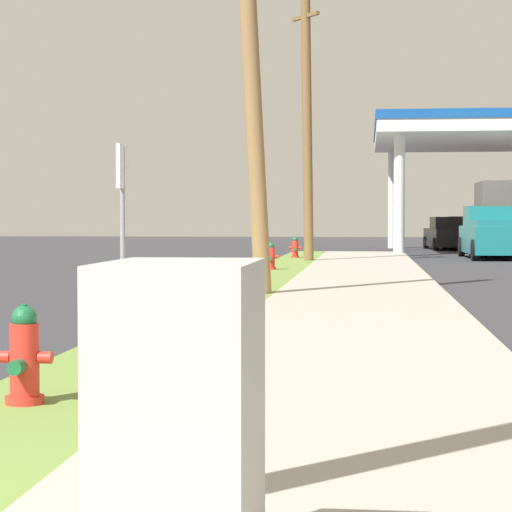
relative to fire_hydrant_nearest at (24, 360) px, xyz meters
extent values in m
cylinder|color=red|center=(0.00, 0.01, -0.30)|extent=(0.29, 0.29, 0.06)
cylinder|color=red|center=(0.00, 0.01, -0.03)|extent=(0.22, 0.22, 0.60)
sphere|color=#196038|center=(0.00, 0.01, 0.31)|extent=(0.19, 0.19, 0.19)
cylinder|color=#196038|center=(0.00, 0.01, 0.39)|extent=(0.06, 0.06, 0.05)
cylinder|color=red|center=(-0.16, 0.01, 0.02)|extent=(0.10, 0.09, 0.09)
cylinder|color=red|center=(0.16, 0.01, 0.02)|extent=(0.10, 0.09, 0.09)
cylinder|color=#196038|center=(0.00, -0.16, -0.03)|extent=(0.11, 0.12, 0.11)
cylinder|color=red|center=(-0.05, 9.72, -0.30)|extent=(0.29, 0.29, 0.06)
cylinder|color=red|center=(-0.05, 9.72, -0.03)|extent=(0.22, 0.22, 0.60)
sphere|color=#196038|center=(-0.05, 9.72, 0.31)|extent=(0.19, 0.19, 0.19)
cylinder|color=#196038|center=(-0.05, 9.72, 0.39)|extent=(0.06, 0.06, 0.05)
cylinder|color=red|center=(-0.21, 9.72, 0.02)|extent=(0.10, 0.09, 0.09)
cylinder|color=red|center=(0.11, 9.72, 0.02)|extent=(0.10, 0.09, 0.09)
cylinder|color=#196038|center=(-0.05, 9.55, -0.03)|extent=(0.11, 0.12, 0.11)
cylinder|color=red|center=(-0.05, 20.10, -0.30)|extent=(0.29, 0.29, 0.06)
cylinder|color=red|center=(-0.05, 20.10, -0.03)|extent=(0.22, 0.22, 0.60)
sphere|color=#196038|center=(-0.05, 20.10, 0.31)|extent=(0.19, 0.19, 0.19)
cylinder|color=#196038|center=(-0.05, 20.10, 0.39)|extent=(0.06, 0.06, 0.05)
cylinder|color=red|center=(-0.21, 20.10, 0.02)|extent=(0.10, 0.09, 0.09)
cylinder|color=red|center=(0.11, 20.10, 0.02)|extent=(0.10, 0.09, 0.09)
cylinder|color=#196038|center=(-0.05, 19.93, -0.03)|extent=(0.11, 0.12, 0.11)
cylinder|color=red|center=(0.02, 28.49, -0.30)|extent=(0.29, 0.29, 0.06)
cylinder|color=red|center=(0.02, 28.49, -0.03)|extent=(0.22, 0.22, 0.60)
sphere|color=#196038|center=(0.02, 28.49, 0.31)|extent=(0.19, 0.19, 0.19)
cylinder|color=#196038|center=(0.02, 28.49, 0.39)|extent=(0.06, 0.06, 0.05)
cylinder|color=red|center=(-0.14, 28.49, 0.02)|extent=(0.10, 0.09, 0.09)
cylinder|color=red|center=(0.18, 28.49, 0.02)|extent=(0.10, 0.09, 0.09)
cylinder|color=#196038|center=(0.02, 28.32, -0.03)|extent=(0.11, 0.12, 0.11)
cylinder|color=#937047|center=(0.41, 11.15, 4.31)|extent=(0.88, 1.01, 9.27)
cylinder|color=brown|center=(0.55, 26.47, 4.00)|extent=(0.59, 0.62, 8.65)
cube|color=brown|center=(0.48, 26.56, 7.72)|extent=(0.99, 1.15, 0.12)
cube|color=#B7B7B2|center=(1.89, -3.83, 0.29)|extent=(0.52, 0.75, 1.23)
cylinder|color=gray|center=(0.10, 2.69, 0.72)|extent=(0.05, 0.05, 2.10)
cube|color=white|center=(0.10, 2.69, 1.57)|extent=(0.04, 0.36, 0.44)
cylinder|color=silver|center=(3.79, 33.47, 1.99)|extent=(0.44, 0.44, 4.86)
cylinder|color=silver|center=(3.79, 44.42, 1.99)|extent=(0.44, 0.44, 4.86)
cube|color=white|center=(6.92, 38.95, 4.67)|extent=(8.06, 12.74, 0.50)
cube|color=#144C9E|center=(6.92, 38.95, 5.10)|extent=(8.16, 12.84, 0.36)
cube|color=#47474C|center=(6.92, 33.47, 0.35)|extent=(0.70, 1.10, 1.60)
cube|color=#47474C|center=(6.92, 44.42, 0.35)|extent=(0.70, 1.10, 1.60)
cube|color=black|center=(6.43, 42.45, 0.14)|extent=(2.16, 4.63, 0.85)
cube|color=black|center=(6.44, 42.22, 0.85)|extent=(1.75, 2.14, 0.56)
cylinder|color=black|center=(5.44, 44.08, -0.15)|extent=(0.27, 0.62, 0.60)
cylinder|color=black|center=(7.16, 44.21, -0.15)|extent=(0.27, 0.62, 0.60)
cylinder|color=black|center=(5.70, 40.69, -0.15)|extent=(0.27, 0.62, 0.60)
cylinder|color=black|center=(7.41, 40.82, -0.15)|extent=(0.27, 0.62, 0.60)
cube|color=tan|center=(7.14, 45.95, 0.14)|extent=(2.16, 4.63, 0.85)
cube|color=tan|center=(7.15, 45.72, 0.85)|extent=(1.75, 2.14, 0.56)
cylinder|color=black|center=(6.15, 47.58, -0.15)|extent=(0.27, 0.62, 0.60)
cylinder|color=black|center=(7.86, 47.71, -0.15)|extent=(0.27, 0.62, 0.60)
cylinder|color=black|center=(6.41, 44.19, -0.15)|extent=(0.27, 0.62, 0.60)
cylinder|color=black|center=(8.12, 44.32, -0.15)|extent=(0.27, 0.62, 0.60)
cube|color=#197075|center=(7.23, 31.51, 0.26)|extent=(2.09, 5.43, 1.00)
cube|color=#197075|center=(7.22, 32.48, 1.14)|extent=(1.87, 2.08, 0.76)
cube|color=#197075|center=(7.25, 30.32, 0.88)|extent=(1.93, 2.95, 0.24)
cylinder|color=black|center=(6.25, 33.64, -0.07)|extent=(0.23, 0.76, 0.76)
cylinder|color=black|center=(8.15, 33.67, -0.07)|extent=(0.23, 0.76, 0.76)
cylinder|color=black|center=(6.32, 29.34, -0.07)|extent=(0.23, 0.76, 0.76)
cube|color=white|center=(7.95, 35.20, 0.26)|extent=(2.09, 5.43, 1.00)
cube|color=white|center=(7.94, 36.17, 1.14)|extent=(1.87, 2.08, 0.76)
cube|color=white|center=(7.97, 34.01, 0.88)|extent=(1.93, 2.95, 0.24)
cylinder|color=black|center=(6.97, 37.33, -0.07)|extent=(0.23, 0.76, 0.76)
cylinder|color=black|center=(7.04, 33.03, -0.07)|extent=(0.23, 0.76, 0.76)
cube|color=red|center=(8.42, 39.46, 0.26)|extent=(2.05, 6.42, 1.00)
cube|color=white|center=(8.41, 38.69, 1.71)|extent=(1.99, 3.98, 1.90)
cube|color=red|center=(8.43, 41.51, 1.21)|extent=(1.86, 2.06, 0.90)
cylinder|color=black|center=(7.49, 42.12, -0.07)|extent=(0.23, 0.76, 0.76)
cylinder|color=black|center=(9.39, 42.10, -0.07)|extent=(0.23, 0.76, 0.76)
cylinder|color=black|center=(7.44, 36.82, -0.07)|extent=(0.23, 0.76, 0.76)
camera|label=1|loc=(2.54, -7.33, 1.06)|focal=71.72mm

